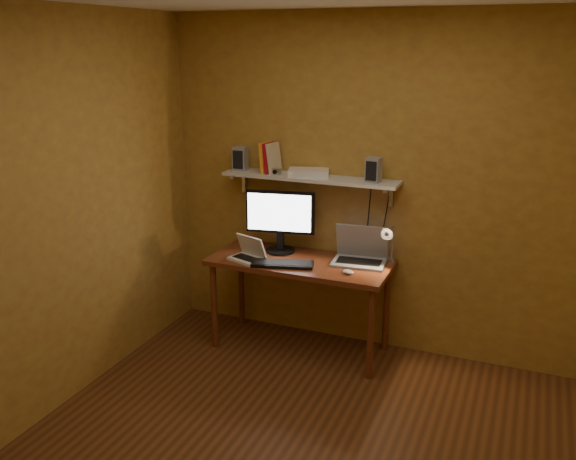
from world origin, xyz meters
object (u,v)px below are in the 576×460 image
at_px(shelf_camera, 276,172).
at_px(desk, 300,271).
at_px(router, 309,173).
at_px(laptop, 360,253).
at_px(keyboard, 282,264).
at_px(speaker_right, 374,170).
at_px(monitor, 280,218).
at_px(desk_lamp, 389,240).
at_px(mouse, 348,272).
at_px(wall_shelf, 310,178).
at_px(netbook, 249,253).
at_px(speaker_left, 240,159).

bearing_deg(shelf_camera, desk, -27.37).
bearing_deg(router, laptop, -8.05).
bearing_deg(keyboard, speaker_right, 15.06).
relative_size(monitor, desk_lamp, 1.46).
height_order(laptop, keyboard, laptop).
relative_size(mouse, shelf_camera, 0.97).
bearing_deg(desk_lamp, shelf_camera, 179.42).
relative_size(keyboard, mouse, 5.28).
relative_size(desk_lamp, router, 1.21).
height_order(wall_shelf, netbook, wall_shelf).
xyz_separation_m(speaker_left, shelf_camera, (0.34, -0.07, -0.07)).
distance_m(mouse, speaker_right, 0.77).
xyz_separation_m(wall_shelf, router, (-0.01, 0.01, 0.04)).
height_order(monitor, laptop, monitor).
relative_size(wall_shelf, shelf_camera, 15.37).
bearing_deg(router, desk, -86.30).
xyz_separation_m(speaker_right, router, (-0.52, 0.02, -0.07)).
xyz_separation_m(wall_shelf, speaker_right, (0.50, -0.01, 0.11)).
height_order(laptop, mouse, laptop).
bearing_deg(mouse, desk_lamp, 67.04).
xyz_separation_m(shelf_camera, router, (0.25, 0.07, -0.00)).
height_order(netbook, desk_lamp, desk_lamp).
distance_m(laptop, desk_lamp, 0.26).
xyz_separation_m(keyboard, mouse, (0.51, 0.02, 0.00)).
bearing_deg(netbook, monitor, 79.20).
bearing_deg(netbook, desk, 38.72).
bearing_deg(laptop, netbook, -166.32).
distance_m(monitor, router, 0.43).
xyz_separation_m(netbook, shelf_camera, (0.11, 0.27, 0.60)).
height_order(wall_shelf, desk_lamp, wall_shelf).
relative_size(shelf_camera, router, 0.29).
xyz_separation_m(desk, desk_lamp, (0.66, 0.13, 0.29)).
height_order(laptop, router, router).
xyz_separation_m(speaker_left, speaker_right, (1.11, -0.02, -0.00)).
relative_size(desk, keyboard, 3.01).
relative_size(keyboard, speaker_right, 2.55).
distance_m(speaker_right, router, 0.52).
bearing_deg(router, desk_lamp, -6.46).
height_order(shelf_camera, router, shelf_camera).
xyz_separation_m(netbook, keyboard, (0.29, -0.02, -0.04)).
relative_size(desk, router, 4.53).
distance_m(laptop, netbook, 0.86).
relative_size(mouse, speaker_right, 0.48).
xyz_separation_m(wall_shelf, mouse, (0.43, -0.33, -0.59)).
bearing_deg(mouse, wall_shelf, 160.22).
xyz_separation_m(desk, laptop, (0.44, 0.14, 0.16)).
relative_size(desk, mouse, 15.91).
relative_size(speaker_left, speaker_right, 1.03).
height_order(laptop, speaker_right, speaker_right).
distance_m(netbook, shelf_camera, 0.67).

